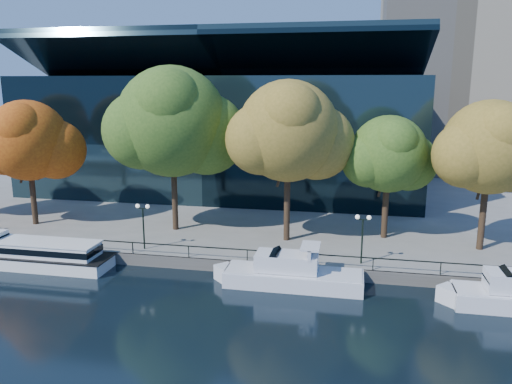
% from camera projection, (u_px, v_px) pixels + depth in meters
% --- Properties ---
extents(ground, '(160.00, 160.00, 0.00)m').
position_uv_depth(ground, '(176.00, 283.00, 38.75)').
color(ground, black).
rests_on(ground, ground).
extents(promenade, '(90.00, 67.08, 1.00)m').
position_uv_depth(promenade, '(261.00, 185.00, 73.49)').
color(promenade, slate).
rests_on(promenade, ground).
extents(railing, '(88.20, 0.08, 0.99)m').
position_uv_depth(railing, '(189.00, 246.00, 41.45)').
color(railing, black).
rests_on(railing, promenade).
extents(convention_building, '(50.00, 24.57, 21.43)m').
position_uv_depth(convention_building, '(227.00, 133.00, 68.13)').
color(convention_building, black).
rests_on(convention_building, ground).
extents(tour_boat, '(14.56, 3.25, 2.76)m').
position_uv_depth(tour_boat, '(31.00, 253.00, 42.11)').
color(tour_boat, white).
rests_on(tour_boat, ground).
extents(cruiser_near, '(11.63, 3.00, 3.37)m').
position_uv_depth(cruiser_near, '(287.00, 273.00, 38.04)').
color(cruiser_near, silver).
rests_on(cruiser_near, ground).
extents(tree_1, '(10.03, 8.23, 12.62)m').
position_uv_depth(tree_1, '(29.00, 142.00, 49.57)').
color(tree_1, black).
rests_on(tree_1, promenade).
extents(tree_2, '(13.16, 10.79, 15.88)m').
position_uv_depth(tree_2, '(174.00, 124.00, 47.20)').
color(tree_2, black).
rests_on(tree_2, promenade).
extents(tree_3, '(11.28, 9.25, 14.57)m').
position_uv_depth(tree_3, '(290.00, 133.00, 43.98)').
color(tree_3, black).
rests_on(tree_3, promenade).
extents(tree_4, '(8.78, 7.20, 11.42)m').
position_uv_depth(tree_4, '(390.00, 156.00, 45.21)').
color(tree_4, black).
rests_on(tree_4, promenade).
extents(tree_5, '(9.93, 8.14, 12.93)m').
position_uv_depth(tree_5, '(492.00, 149.00, 41.67)').
color(tree_5, black).
rests_on(tree_5, promenade).
extents(lamp_1, '(1.26, 0.36, 4.03)m').
position_uv_depth(lamp_1, '(143.00, 216.00, 43.05)').
color(lamp_1, black).
rests_on(lamp_1, promenade).
extents(lamp_2, '(1.26, 0.36, 4.03)m').
position_uv_depth(lamp_2, '(363.00, 228.00, 39.53)').
color(lamp_2, black).
rests_on(lamp_2, promenade).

